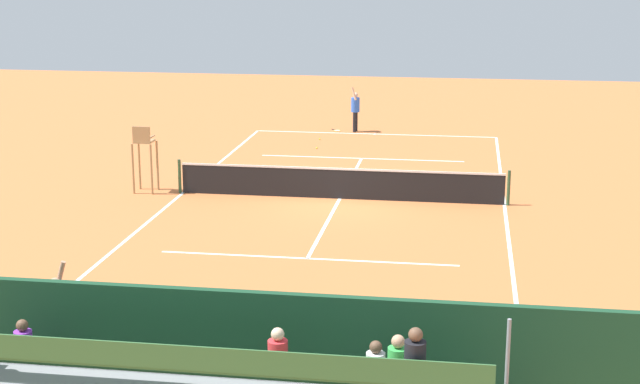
# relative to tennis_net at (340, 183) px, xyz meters

# --- Properties ---
(ground_plane) EXTENTS (60.00, 60.00, 0.00)m
(ground_plane) POSITION_rel_tennis_net_xyz_m (0.00, 0.00, -0.50)
(ground_plane) COLOR #C66B38
(court_line_markings) EXTENTS (10.10, 22.20, 0.01)m
(court_line_markings) POSITION_rel_tennis_net_xyz_m (0.00, -0.04, -0.50)
(court_line_markings) COLOR white
(court_line_markings) RESTS_ON ground
(tennis_net) EXTENTS (10.30, 0.10, 1.07)m
(tennis_net) POSITION_rel_tennis_net_xyz_m (0.00, 0.00, 0.00)
(tennis_net) COLOR black
(tennis_net) RESTS_ON ground
(backdrop_wall) EXTENTS (18.00, 0.16, 2.00)m
(backdrop_wall) POSITION_rel_tennis_net_xyz_m (0.00, 14.00, 0.50)
(backdrop_wall) COLOR #194228
(backdrop_wall) RESTS_ON ground
(umpire_chair) EXTENTS (0.67, 0.67, 2.14)m
(umpire_chair) POSITION_rel_tennis_net_xyz_m (6.20, 0.10, 0.81)
(umpire_chair) COLOR #A88456
(umpire_chair) RESTS_ON ground
(courtside_bench) EXTENTS (1.80, 0.40, 0.93)m
(courtside_bench) POSITION_rel_tennis_net_xyz_m (-1.51, 13.27, 0.06)
(courtside_bench) COLOR #9E754C
(courtside_bench) RESTS_ON ground
(equipment_bag) EXTENTS (0.90, 0.36, 0.36)m
(equipment_bag) POSITION_rel_tennis_net_xyz_m (0.35, 13.40, -0.32)
(equipment_bag) COLOR black
(equipment_bag) RESTS_ON ground
(tennis_player) EXTENTS (0.42, 0.55, 1.93)m
(tennis_player) POSITION_rel_tennis_net_xyz_m (0.88, -11.42, 0.51)
(tennis_player) COLOR black
(tennis_player) RESTS_ON ground
(tennis_racket) EXTENTS (0.50, 0.53, 0.03)m
(tennis_racket) POSITION_rel_tennis_net_xyz_m (1.67, -11.51, -0.49)
(tennis_racket) COLOR black
(tennis_racket) RESTS_ON ground
(tennis_ball_near) EXTENTS (0.07, 0.07, 0.07)m
(tennis_ball_near) POSITION_rel_tennis_net_xyz_m (2.09, -9.41, -0.47)
(tennis_ball_near) COLOR #CCDB33
(tennis_ball_near) RESTS_ON ground
(tennis_ball_far) EXTENTS (0.07, 0.07, 0.07)m
(tennis_ball_far) POSITION_rel_tennis_net_xyz_m (1.92, -7.58, -0.47)
(tennis_ball_far) COLOR #CCDB33
(tennis_ball_far) RESTS_ON ground
(line_judge) EXTENTS (0.37, 0.54, 1.93)m
(line_judge) POSITION_rel_tennis_net_xyz_m (3.48, 12.95, 0.51)
(line_judge) COLOR #232328
(line_judge) RESTS_ON ground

